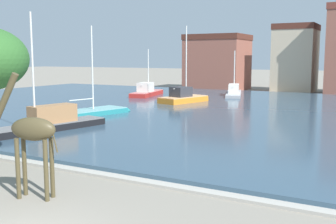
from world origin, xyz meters
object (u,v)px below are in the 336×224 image
(sailboat_teal, at_px, (95,113))
(sailboat_red, at_px, (148,93))
(sailboat_black, at_px, (37,127))
(giraffe_statue, at_px, (30,131))
(sailboat_orange, at_px, (186,99))
(sailboat_grey, at_px, (234,93))

(sailboat_teal, height_order, sailboat_red, sailboat_teal)
(sailboat_black, relative_size, sailboat_teal, 1.28)
(giraffe_statue, distance_m, sailboat_orange, 28.65)
(sailboat_black, xyz_separation_m, sailboat_orange, (0.61, 19.60, 0.03))
(giraffe_statue, relative_size, sailboat_orange, 0.58)
(sailboat_grey, height_order, sailboat_black, sailboat_black)
(sailboat_grey, relative_size, sailboat_orange, 1.19)
(sailboat_grey, xyz_separation_m, sailboat_red, (-8.84, -5.48, 0.08))
(giraffe_statue, xyz_separation_m, sailboat_teal, (-9.97, 16.00, -1.95))
(giraffe_statue, relative_size, sailboat_teal, 0.60)
(giraffe_statue, distance_m, sailboat_grey, 37.96)
(sailboat_orange, relative_size, sailboat_red, 1.00)
(giraffe_statue, height_order, sailboat_black, sailboat_black)
(giraffe_statue, bearing_deg, sailboat_teal, 121.92)
(sailboat_grey, bearing_deg, sailboat_black, -94.45)
(sailboat_orange, bearing_deg, sailboat_teal, -102.05)
(sailboat_red, bearing_deg, sailboat_black, -74.74)
(sailboat_red, bearing_deg, giraffe_statue, -65.40)
(sailboat_grey, height_order, sailboat_orange, sailboat_orange)
(sailboat_orange, xyz_separation_m, sailboat_red, (-7.16, 4.39, -0.02))
(giraffe_statue, xyz_separation_m, sailboat_orange, (-7.49, 27.61, -1.71))
(sailboat_black, distance_m, sailboat_orange, 19.61)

